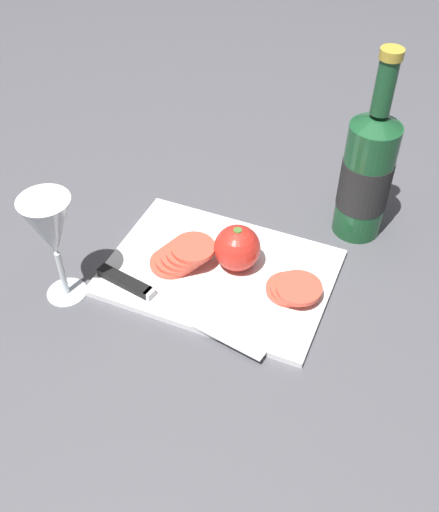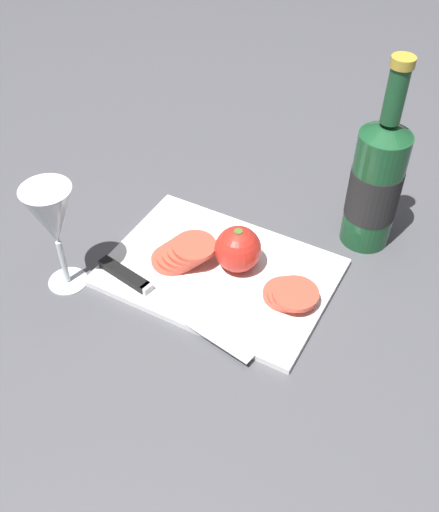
{
  "view_description": "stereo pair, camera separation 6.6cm",
  "coord_description": "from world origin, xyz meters",
  "px_view_note": "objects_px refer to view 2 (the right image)",
  "views": [
    {
      "loc": [
        0.29,
        -0.62,
        0.68
      ],
      "look_at": [
        0.03,
        -0.01,
        0.04
      ],
      "focal_mm": 42.0,
      "sensor_mm": 36.0,
      "label": 1
    },
    {
      "loc": [
        0.35,
        -0.59,
        0.68
      ],
      "look_at": [
        0.03,
        -0.01,
        0.04
      ],
      "focal_mm": 42.0,
      "sensor_mm": 36.0,
      "label": 2
    }
  ],
  "objects_px": {
    "whole_tomato": "(238,249)",
    "tomato_slice_stack_near": "(184,253)",
    "knife": "(144,288)",
    "wine_glass": "(52,220)",
    "wine_bottle": "(376,184)",
    "tomato_slice_stack_far": "(291,294)"
  },
  "relations": [
    {
      "from": "wine_glass",
      "to": "tomato_slice_stack_near",
      "type": "distance_m",
      "value": 0.21
    },
    {
      "from": "whole_tomato",
      "to": "tomato_slice_stack_far",
      "type": "distance_m",
      "value": 0.11
    },
    {
      "from": "whole_tomato",
      "to": "tomato_slice_stack_near",
      "type": "relative_size",
      "value": 0.74
    },
    {
      "from": "whole_tomato",
      "to": "wine_glass",
      "type": "bearing_deg",
      "value": -146.08
    },
    {
      "from": "wine_glass",
      "to": "tomato_slice_stack_near",
      "type": "xyz_separation_m",
      "value": [
        0.14,
        0.12,
        -0.1
      ]
    },
    {
      "from": "tomato_slice_stack_far",
      "to": "whole_tomato",
      "type": "bearing_deg",
      "value": 166.77
    },
    {
      "from": "whole_tomato",
      "to": "tomato_slice_stack_far",
      "type": "relative_size",
      "value": 0.86
    },
    {
      "from": "knife",
      "to": "tomato_slice_stack_near",
      "type": "xyz_separation_m",
      "value": [
        0.02,
        0.08,
        0.01
      ]
    },
    {
      "from": "knife",
      "to": "tomato_slice_stack_far",
      "type": "distance_m",
      "value": 0.22
    },
    {
      "from": "knife",
      "to": "tomato_slice_stack_far",
      "type": "xyz_separation_m",
      "value": [
        0.2,
        0.09,
        0.01
      ]
    },
    {
      "from": "wine_glass",
      "to": "whole_tomato",
      "type": "distance_m",
      "value": 0.28
    },
    {
      "from": "wine_bottle",
      "to": "tomato_slice_stack_near",
      "type": "height_order",
      "value": "wine_bottle"
    },
    {
      "from": "wine_glass",
      "to": "knife",
      "type": "distance_m",
      "value": 0.17
    },
    {
      "from": "wine_bottle",
      "to": "tomato_slice_stack_far",
      "type": "xyz_separation_m",
      "value": [
        -0.05,
        -0.2,
        -0.09
      ]
    },
    {
      "from": "wine_glass",
      "to": "wine_bottle",
      "type": "bearing_deg",
      "value": 40.8
    },
    {
      "from": "wine_bottle",
      "to": "whole_tomato",
      "type": "xyz_separation_m",
      "value": [
        -0.15,
        -0.17,
        -0.07
      ]
    },
    {
      "from": "knife",
      "to": "wine_bottle",
      "type": "bearing_deg",
      "value": 58.98
    },
    {
      "from": "knife",
      "to": "tomato_slice_stack_far",
      "type": "height_order",
      "value": "tomato_slice_stack_far"
    },
    {
      "from": "tomato_slice_stack_far",
      "to": "wine_bottle",
      "type": "bearing_deg",
      "value": 75.94
    },
    {
      "from": "tomato_slice_stack_near",
      "to": "tomato_slice_stack_far",
      "type": "distance_m",
      "value": 0.18
    },
    {
      "from": "tomato_slice_stack_far",
      "to": "knife",
      "type": "bearing_deg",
      "value": -155.66
    },
    {
      "from": "wine_glass",
      "to": "knife",
      "type": "relative_size",
      "value": 0.62
    }
  ]
}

